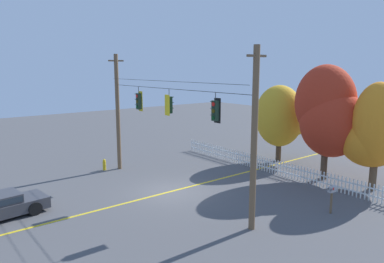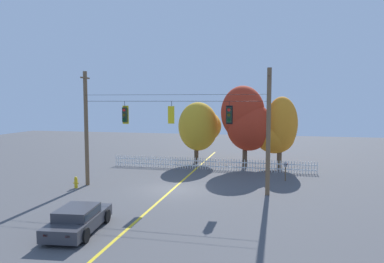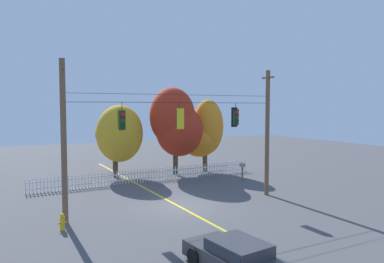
{
  "view_description": "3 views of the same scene",
  "coord_description": "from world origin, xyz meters",
  "px_view_note": "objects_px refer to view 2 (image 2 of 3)",
  "views": [
    {
      "loc": [
        16.17,
        -11.31,
        6.96
      ],
      "look_at": [
        1.0,
        0.79,
        3.55
      ],
      "focal_mm": 33.72,
      "sensor_mm": 36.0,
      "label": 1
    },
    {
      "loc": [
        6.44,
        -22.7,
        5.88
      ],
      "look_at": [
        1.29,
        0.23,
        3.89
      ],
      "focal_mm": 33.76,
      "sensor_mm": 36.0,
      "label": 2
    },
    {
      "loc": [
        -9.11,
        -18.41,
        5.63
      ],
      "look_at": [
        0.8,
        0.07,
        4.23
      ],
      "focal_mm": 34.74,
      "sensor_mm": 36.0,
      "label": 3
    }
  ],
  "objects_px": {
    "autumn_maple_near_fence": "(200,126)",
    "autumn_oak_far_east": "(278,130)",
    "traffic_signal_southbound_primary": "(125,115)",
    "roadside_mailbox": "(286,166)",
    "traffic_signal_northbound_secondary": "(172,115)",
    "autumn_maple_mid": "(246,120)",
    "fire_hydrant": "(76,182)",
    "traffic_signal_eastbound_side": "(229,115)",
    "parked_car": "(78,219)"
  },
  "relations": [
    {
      "from": "autumn_maple_near_fence",
      "to": "autumn_oak_far_east",
      "type": "bearing_deg",
      "value": -9.2
    },
    {
      "from": "traffic_signal_southbound_primary",
      "to": "roadside_mailbox",
      "type": "xyz_separation_m",
      "value": [
        10.71,
        4.3,
        -3.81
      ]
    },
    {
      "from": "traffic_signal_northbound_secondary",
      "to": "autumn_maple_mid",
      "type": "distance_m",
      "value": 10.0
    },
    {
      "from": "traffic_signal_southbound_primary",
      "to": "autumn_oak_far_east",
      "type": "bearing_deg",
      "value": 42.32
    },
    {
      "from": "traffic_signal_northbound_secondary",
      "to": "fire_hydrant",
      "type": "height_order",
      "value": "traffic_signal_northbound_secondary"
    },
    {
      "from": "traffic_signal_eastbound_side",
      "to": "roadside_mailbox",
      "type": "relative_size",
      "value": 1.04
    },
    {
      "from": "traffic_signal_northbound_secondary",
      "to": "traffic_signal_eastbound_side",
      "type": "bearing_deg",
      "value": 0.28
    },
    {
      "from": "traffic_signal_northbound_secondary",
      "to": "traffic_signal_southbound_primary",
      "type": "bearing_deg",
      "value": 179.67
    },
    {
      "from": "autumn_oak_far_east",
      "to": "fire_hydrant",
      "type": "xyz_separation_m",
      "value": [
        -13.36,
        -10.28,
        -2.97
      ]
    },
    {
      "from": "traffic_signal_southbound_primary",
      "to": "fire_hydrant",
      "type": "height_order",
      "value": "traffic_signal_southbound_primary"
    },
    {
      "from": "autumn_maple_near_fence",
      "to": "traffic_signal_northbound_secondary",
      "type": "bearing_deg",
      "value": -88.71
    },
    {
      "from": "fire_hydrant",
      "to": "autumn_maple_near_fence",
      "type": "bearing_deg",
      "value": 61.42
    },
    {
      "from": "autumn_maple_near_fence",
      "to": "autumn_oak_far_east",
      "type": "height_order",
      "value": "autumn_oak_far_east"
    },
    {
      "from": "traffic_signal_southbound_primary",
      "to": "roadside_mailbox",
      "type": "relative_size",
      "value": 1.1
    },
    {
      "from": "traffic_signal_southbound_primary",
      "to": "autumn_maple_mid",
      "type": "xyz_separation_m",
      "value": [
        7.48,
        9.02,
        -0.69
      ]
    },
    {
      "from": "traffic_signal_southbound_primary",
      "to": "parked_car",
      "type": "xyz_separation_m",
      "value": [
        1.28,
        -8.4,
        -4.35
      ]
    },
    {
      "from": "traffic_signal_southbound_primary",
      "to": "autumn_oak_far_east",
      "type": "distance_m",
      "value": 13.85
    },
    {
      "from": "autumn_maple_mid",
      "to": "parked_car",
      "type": "xyz_separation_m",
      "value": [
        -6.21,
        -17.42,
        -3.65
      ]
    },
    {
      "from": "traffic_signal_northbound_secondary",
      "to": "autumn_maple_near_fence",
      "type": "xyz_separation_m",
      "value": [
        -0.24,
        10.44,
        -1.48
      ]
    },
    {
      "from": "traffic_signal_southbound_primary",
      "to": "traffic_signal_northbound_secondary",
      "type": "height_order",
      "value": "same"
    },
    {
      "from": "traffic_signal_southbound_primary",
      "to": "traffic_signal_northbound_secondary",
      "type": "relative_size",
      "value": 1.05
    },
    {
      "from": "autumn_maple_mid",
      "to": "parked_car",
      "type": "bearing_deg",
      "value": -109.62
    },
    {
      "from": "autumn_oak_far_east",
      "to": "roadside_mailbox",
      "type": "bearing_deg",
      "value": -83.81
    },
    {
      "from": "traffic_signal_southbound_primary",
      "to": "fire_hydrant",
      "type": "distance_m",
      "value": 5.66
    },
    {
      "from": "autumn_maple_mid",
      "to": "autumn_oak_far_east",
      "type": "relative_size",
      "value": 1.15
    },
    {
      "from": "parked_car",
      "to": "traffic_signal_southbound_primary",
      "type": "bearing_deg",
      "value": 98.64
    },
    {
      "from": "traffic_signal_southbound_primary",
      "to": "traffic_signal_eastbound_side",
      "type": "bearing_deg",
      "value": -0.0
    },
    {
      "from": "traffic_signal_southbound_primary",
      "to": "traffic_signal_northbound_secondary",
      "type": "xyz_separation_m",
      "value": [
        3.28,
        -0.02,
        0.03
      ]
    },
    {
      "from": "traffic_signal_northbound_secondary",
      "to": "roadside_mailbox",
      "type": "xyz_separation_m",
      "value": [
        7.43,
        4.31,
        -3.84
      ]
    },
    {
      "from": "traffic_signal_southbound_primary",
      "to": "autumn_maple_near_fence",
      "type": "bearing_deg",
      "value": 73.73
    },
    {
      "from": "autumn_maple_mid",
      "to": "roadside_mailbox",
      "type": "relative_size",
      "value": 5.15
    },
    {
      "from": "parked_car",
      "to": "fire_hydrant",
      "type": "xyz_separation_m",
      "value": [
        -4.46,
        7.38,
        -0.22
      ]
    },
    {
      "from": "autumn_maple_near_fence",
      "to": "fire_hydrant",
      "type": "distance_m",
      "value": 13.39
    },
    {
      "from": "autumn_maple_mid",
      "to": "traffic_signal_northbound_secondary",
      "type": "bearing_deg",
      "value": -114.95
    },
    {
      "from": "traffic_signal_eastbound_side",
      "to": "fire_hydrant",
      "type": "height_order",
      "value": "traffic_signal_eastbound_side"
    },
    {
      "from": "autumn_maple_near_fence",
      "to": "parked_car",
      "type": "distance_m",
      "value": 19.12
    },
    {
      "from": "fire_hydrant",
      "to": "roadside_mailbox",
      "type": "height_order",
      "value": "roadside_mailbox"
    },
    {
      "from": "traffic_signal_southbound_primary",
      "to": "fire_hydrant",
      "type": "relative_size",
      "value": 1.96
    },
    {
      "from": "autumn_maple_mid",
      "to": "autumn_maple_near_fence",
      "type": "bearing_deg",
      "value": 162.6
    },
    {
      "from": "traffic_signal_northbound_secondary",
      "to": "autumn_oak_far_east",
      "type": "bearing_deg",
      "value": 53.39
    },
    {
      "from": "traffic_signal_eastbound_side",
      "to": "autumn_maple_mid",
      "type": "relative_size",
      "value": 0.2
    },
    {
      "from": "autumn_maple_near_fence",
      "to": "autumn_oak_far_east",
      "type": "xyz_separation_m",
      "value": [
        7.13,
        -1.15,
        -0.14
      ]
    },
    {
      "from": "roadside_mailbox",
      "to": "parked_car",
      "type": "bearing_deg",
      "value": -126.63
    },
    {
      "from": "fire_hydrant",
      "to": "traffic_signal_northbound_secondary",
      "type": "bearing_deg",
      "value": 8.79
    },
    {
      "from": "traffic_signal_northbound_secondary",
      "to": "autumn_oak_far_east",
      "type": "relative_size",
      "value": 0.23
    },
    {
      "from": "traffic_signal_eastbound_side",
      "to": "autumn_maple_near_fence",
      "type": "height_order",
      "value": "traffic_signal_eastbound_side"
    },
    {
      "from": "autumn_maple_near_fence",
      "to": "roadside_mailbox",
      "type": "xyz_separation_m",
      "value": [
        7.67,
        -6.12,
        -2.35
      ]
    },
    {
      "from": "autumn_oak_far_east",
      "to": "autumn_maple_mid",
      "type": "bearing_deg",
      "value": -174.95
    },
    {
      "from": "autumn_maple_mid",
      "to": "fire_hydrant",
      "type": "height_order",
      "value": "autumn_maple_mid"
    },
    {
      "from": "traffic_signal_eastbound_side",
      "to": "roadside_mailbox",
      "type": "bearing_deg",
      "value": 49.49
    }
  ]
}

